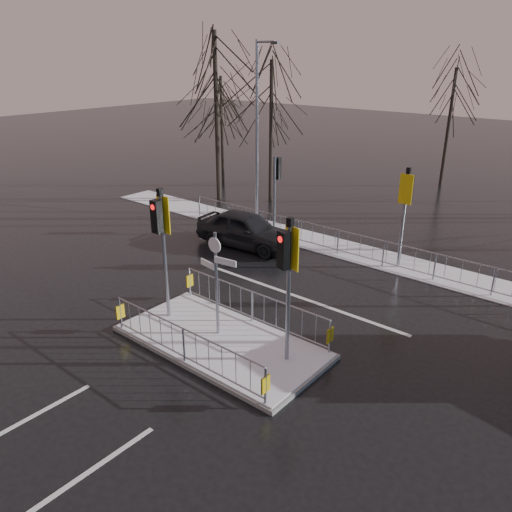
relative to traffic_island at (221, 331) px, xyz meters
The scene contains 11 objects.
ground 0.39m from the traffic_island, 42.90° to the right, with size 120.00×120.00×0.00m, color black.
snow_verge 8.60m from the traffic_island, 89.92° to the left, with size 30.00×2.00×0.04m, color white.
lane_markings 0.52m from the traffic_island, 88.07° to the right, with size 8.00×11.38×0.01m.
traffic_island is the anchor object (origin of this frame).
far_kerb_fixtures 8.11m from the traffic_island, 87.84° to the left, with size 18.00×0.65×3.83m.
car_far_lane 7.75m from the traffic_island, 125.22° to the left, with size 1.78×4.41×1.50m, color black.
tree_near_a 16.23m from the traffic_island, 133.66° to the left, with size 4.75×4.75×8.97m.
tree_near_b 15.57m from the traffic_island, 122.60° to the left, with size 4.00×4.00×7.55m.
tree_near_c 18.84m from the traffic_island, 132.79° to the left, with size 3.50×3.50×6.61m.
tree_far_a 22.52m from the traffic_island, 95.17° to the left, with size 3.75×3.75×7.08m.
street_lamp_left 12.17m from the traffic_island, 124.07° to the left, with size 1.25×0.18×8.20m.
Camera 1 is at (8.49, -8.74, 7.63)m, focal length 35.00 mm.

